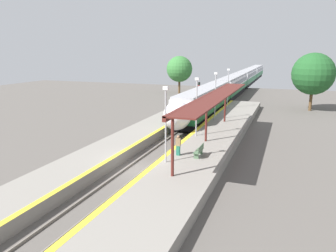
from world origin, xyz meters
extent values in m
plane|color=#56514C|center=(0.00, 0.00, 0.00)|extent=(120.00, 120.00, 0.00)
cube|color=slate|center=(-0.72, 0.00, 0.07)|extent=(0.08, 90.00, 0.15)
cube|color=slate|center=(0.72, 0.00, 0.07)|extent=(0.08, 90.00, 0.15)
cube|color=black|center=(0.00, 21.52, 0.64)|extent=(2.49, 19.34, 0.83)
cube|color=#196633|center=(0.00, 21.52, 1.52)|extent=(2.83, 21.02, 0.93)
cube|color=#196633|center=(0.00, 21.52, 2.15)|extent=(2.85, 21.02, 0.32)
cube|color=silver|center=(0.00, 21.52, 3.01)|extent=(2.83, 21.02, 1.41)
cube|color=black|center=(0.00, 21.52, 2.94)|extent=(2.86, 19.34, 0.78)
cube|color=#9E9EA3|center=(0.00, 21.52, 3.87)|extent=(2.55, 21.02, 0.30)
cylinder|color=black|center=(-0.72, 13.91, 0.45)|extent=(0.12, 0.91, 0.91)
cylinder|color=black|center=(0.72, 13.91, 0.45)|extent=(0.12, 0.91, 0.91)
cylinder|color=black|center=(-0.72, 16.11, 0.45)|extent=(0.12, 0.91, 0.91)
cylinder|color=black|center=(0.72, 16.11, 0.45)|extent=(0.12, 0.91, 0.91)
cylinder|color=black|center=(-0.72, 26.94, 0.45)|extent=(0.12, 0.91, 0.91)
cylinder|color=black|center=(0.72, 26.94, 0.45)|extent=(0.12, 0.91, 0.91)
cylinder|color=black|center=(-0.72, 29.14, 0.45)|extent=(0.12, 0.91, 0.91)
cylinder|color=black|center=(0.72, 29.14, 0.45)|extent=(0.12, 0.91, 0.91)
ellipsoid|color=silver|center=(0.00, 9.68, 2.38)|extent=(2.72, 4.00, 2.93)
ellipsoid|color=black|center=(0.00, 9.18, 2.86)|extent=(1.98, 2.33, 1.49)
sphere|color=#F9F4CC|center=(0.00, 8.18, 1.30)|extent=(0.24, 0.24, 0.24)
cube|color=black|center=(0.00, 43.34, 0.64)|extent=(2.49, 19.34, 0.83)
cube|color=#196633|center=(0.00, 43.34, 1.52)|extent=(2.83, 21.02, 0.93)
cube|color=#196633|center=(0.00, 43.34, 2.15)|extent=(2.85, 21.02, 0.32)
cube|color=silver|center=(0.00, 43.34, 3.01)|extent=(2.83, 21.02, 1.41)
cube|color=black|center=(0.00, 43.34, 2.94)|extent=(2.86, 19.34, 0.78)
cube|color=#9E9EA3|center=(0.00, 43.34, 3.87)|extent=(2.55, 21.02, 0.30)
cylinder|color=black|center=(-0.72, 35.73, 0.45)|extent=(0.12, 0.91, 0.91)
cylinder|color=black|center=(0.72, 35.73, 0.45)|extent=(0.12, 0.91, 0.91)
cylinder|color=black|center=(-0.72, 37.93, 0.45)|extent=(0.12, 0.91, 0.91)
cylinder|color=black|center=(0.72, 37.93, 0.45)|extent=(0.12, 0.91, 0.91)
cylinder|color=black|center=(-0.72, 48.76, 0.45)|extent=(0.12, 0.91, 0.91)
cylinder|color=black|center=(0.72, 48.76, 0.45)|extent=(0.12, 0.91, 0.91)
cylinder|color=black|center=(-0.72, 50.96, 0.45)|extent=(0.12, 0.91, 0.91)
cylinder|color=black|center=(0.72, 50.96, 0.45)|extent=(0.12, 0.91, 0.91)
cube|color=black|center=(0.00, 65.16, 0.64)|extent=(2.49, 19.34, 0.83)
cube|color=#196633|center=(0.00, 65.16, 1.52)|extent=(2.83, 21.02, 0.93)
cube|color=#196633|center=(0.00, 65.16, 2.15)|extent=(2.85, 21.02, 0.32)
cube|color=silver|center=(0.00, 65.16, 3.01)|extent=(2.83, 21.02, 1.41)
cube|color=black|center=(0.00, 65.16, 2.94)|extent=(2.86, 19.34, 0.78)
cube|color=#9E9EA3|center=(0.00, 65.16, 3.87)|extent=(2.55, 21.02, 0.30)
cylinder|color=black|center=(-0.72, 57.55, 0.45)|extent=(0.12, 0.91, 0.91)
cylinder|color=black|center=(0.72, 57.55, 0.45)|extent=(0.12, 0.91, 0.91)
cylinder|color=black|center=(-0.72, 59.75, 0.45)|extent=(0.12, 0.91, 0.91)
cylinder|color=black|center=(0.72, 59.75, 0.45)|extent=(0.12, 0.91, 0.91)
cylinder|color=black|center=(-0.72, 70.58, 0.45)|extent=(0.12, 0.91, 0.91)
cylinder|color=black|center=(0.72, 70.58, 0.45)|extent=(0.12, 0.91, 0.91)
cylinder|color=black|center=(-0.72, 72.78, 0.45)|extent=(0.12, 0.91, 0.91)
cylinder|color=black|center=(0.72, 72.78, 0.45)|extent=(0.12, 0.91, 0.91)
cube|color=black|center=(0.00, 86.98, 0.64)|extent=(2.49, 19.34, 0.83)
cube|color=#196633|center=(0.00, 86.98, 1.52)|extent=(2.83, 21.02, 0.93)
cube|color=#196633|center=(0.00, 86.98, 2.15)|extent=(2.85, 21.02, 0.32)
cube|color=silver|center=(0.00, 86.98, 3.01)|extent=(2.83, 21.02, 1.41)
cube|color=black|center=(0.00, 86.98, 2.94)|extent=(2.86, 19.34, 0.78)
cube|color=#9E9EA3|center=(0.00, 86.98, 3.87)|extent=(2.55, 21.02, 0.30)
cylinder|color=black|center=(-0.72, 79.37, 0.45)|extent=(0.12, 0.91, 0.91)
cylinder|color=black|center=(0.72, 79.37, 0.45)|extent=(0.12, 0.91, 0.91)
cylinder|color=black|center=(-0.72, 81.57, 0.45)|extent=(0.12, 0.91, 0.91)
cylinder|color=black|center=(0.72, 81.57, 0.45)|extent=(0.12, 0.91, 0.91)
cylinder|color=black|center=(-0.72, 92.40, 0.45)|extent=(0.12, 0.91, 0.91)
cylinder|color=black|center=(0.72, 92.40, 0.45)|extent=(0.12, 0.91, 0.91)
cylinder|color=black|center=(-0.72, 94.60, 0.45)|extent=(0.12, 0.91, 0.91)
cylinder|color=black|center=(0.72, 94.60, 0.45)|extent=(0.12, 0.91, 0.91)
cube|color=gray|center=(3.94, 0.00, 0.43)|extent=(4.68, 64.00, 0.86)
cube|color=yellow|center=(1.80, 0.00, 0.86)|extent=(0.40, 64.00, 0.01)
cube|color=gray|center=(-3.49, 0.00, 0.43)|extent=(3.78, 64.00, 0.86)
cube|color=yellow|center=(-1.80, 0.00, 0.86)|extent=(0.40, 64.00, 0.01)
cube|color=#4C6B4C|center=(4.22, 1.62, 1.07)|extent=(0.36, 0.06, 0.42)
cube|color=#4C6B4C|center=(4.22, 2.80, 1.07)|extent=(0.36, 0.06, 0.42)
cube|color=#4C6B4C|center=(4.22, 2.21, 1.29)|extent=(0.44, 1.58, 0.03)
cube|color=#4C6B4C|center=(4.42, 2.21, 1.53)|extent=(0.04, 1.58, 0.44)
cube|color=#1E604C|center=(2.69, 1.94, 1.24)|extent=(0.28, 0.20, 0.77)
cube|color=#7F6647|center=(2.69, 1.94, 1.93)|extent=(0.36, 0.22, 0.61)
sphere|color=#936B4C|center=(2.69, 1.94, 2.34)|extent=(0.21, 0.21, 0.21)
cylinder|color=#59595E|center=(-2.32, 26.61, 1.74)|extent=(0.14, 0.14, 3.48)
cube|color=black|center=(-2.32, 26.61, 3.83)|extent=(0.28, 0.20, 0.70)
sphere|color=black|center=(-2.32, 26.50, 4.00)|extent=(0.14, 0.14, 0.14)
sphere|color=red|center=(-2.32, 26.50, 3.66)|extent=(0.14, 0.14, 0.14)
cylinder|color=#9E9EA3|center=(2.35, 0.14, 3.48)|extent=(0.12, 0.12, 5.24)
cube|color=silver|center=(2.35, 0.14, 6.22)|extent=(0.36, 0.20, 0.24)
cylinder|color=#9E9EA3|center=(2.35, 8.28, 3.48)|extent=(0.12, 0.12, 5.24)
cube|color=silver|center=(2.35, 8.28, 6.22)|extent=(0.36, 0.20, 0.24)
cylinder|color=#9E9EA3|center=(2.35, 16.43, 3.48)|extent=(0.12, 0.12, 5.24)
cube|color=silver|center=(2.35, 16.43, 6.22)|extent=(0.36, 0.20, 0.24)
cylinder|color=#9E9EA3|center=(2.35, 24.58, 3.48)|extent=(0.12, 0.12, 5.24)
cube|color=silver|center=(2.35, 24.58, 6.22)|extent=(0.36, 0.20, 0.24)
cylinder|color=#511E19|center=(3.70, -2.24, 2.82)|extent=(0.20, 0.20, 3.92)
cylinder|color=#511E19|center=(3.70, 6.66, 2.82)|extent=(0.20, 0.20, 3.92)
cylinder|color=#511E19|center=(3.70, 15.55, 2.82)|extent=(0.20, 0.20, 3.92)
cube|color=#511E19|center=(3.70, 6.66, 4.88)|extent=(0.24, 20.79, 0.36)
cube|color=#511E19|center=(4.60, 6.66, 5.00)|extent=(2.00, 20.79, 0.10)
cylinder|color=brown|center=(-11.24, 44.15, 1.46)|extent=(0.44, 0.44, 2.93)
sphere|color=#337033|center=(-11.24, 44.15, 5.06)|extent=(5.32, 5.32, 5.32)
cylinder|color=brown|center=(13.50, 31.73, 1.50)|extent=(0.44, 0.44, 2.99)
sphere|color=#1E5123|center=(13.50, 31.73, 5.44)|extent=(6.12, 6.12, 6.12)
camera|label=1|loc=(10.32, -20.94, 8.72)|focal=35.00mm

